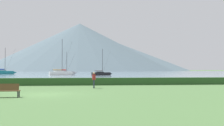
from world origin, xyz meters
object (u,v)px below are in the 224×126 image
(sailboat_slip_0, at_px, (65,73))
(park_bench_near_path, at_px, (6,90))
(sailboat_slip_1, at_px, (61,73))
(person_standing_walker, at_px, (94,79))
(sailboat_slip_2, at_px, (4,72))
(sailboat_slip_5, at_px, (101,73))

(sailboat_slip_0, distance_m, park_bench_near_path, 79.45)
(sailboat_slip_1, distance_m, person_standing_walker, 60.75)
(sailboat_slip_2, xyz_separation_m, sailboat_slip_5, (38.16, -24.02, -0.18))
(sailboat_slip_0, bearing_deg, park_bench_near_path, -95.94)
(sailboat_slip_1, bearing_deg, sailboat_slip_5, -31.46)
(sailboat_slip_2, bearing_deg, park_bench_near_path, -84.92)
(sailboat_slip_0, height_order, park_bench_near_path, sailboat_slip_0)
(sailboat_slip_0, relative_size, person_standing_walker, 5.23)
(sailboat_slip_0, bearing_deg, sailboat_slip_1, -101.00)
(sailboat_slip_0, xyz_separation_m, person_standing_walker, (8.67, -71.57, 0.32))
(sailboat_slip_5, relative_size, park_bench_near_path, 4.86)
(park_bench_near_path, relative_size, person_standing_walker, 1.06)
(sailboat_slip_5, bearing_deg, sailboat_slip_2, 136.55)
(person_standing_walker, bearing_deg, sailboat_slip_2, 112.68)
(sailboat_slip_2, bearing_deg, person_standing_walker, -79.44)
(sailboat_slip_0, xyz_separation_m, sailboat_slip_1, (-0.66, -11.54, 0.05))
(sailboat_slip_1, height_order, sailboat_slip_2, sailboat_slip_1)
(person_standing_walker, bearing_deg, park_bench_near_path, -128.79)
(sailboat_slip_1, xyz_separation_m, sailboat_slip_5, (13.43, -3.97, -0.14))
(person_standing_walker, bearing_deg, sailboat_slip_1, 98.48)
(sailboat_slip_1, relative_size, sailboat_slip_2, 1.14)
(sailboat_slip_2, bearing_deg, sailboat_slip_5, -44.68)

